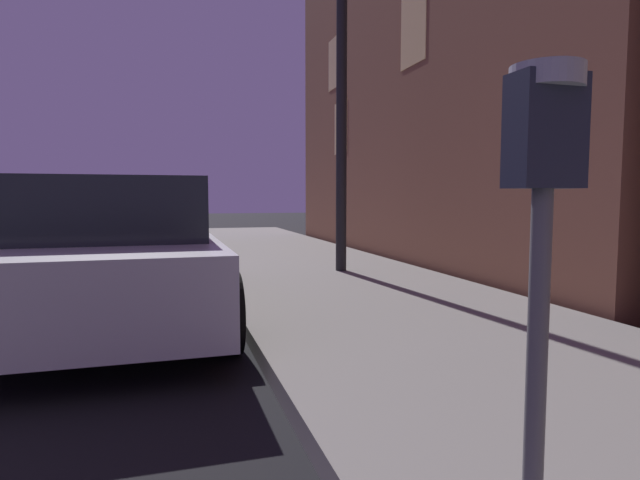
# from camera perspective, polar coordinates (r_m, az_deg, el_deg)

# --- Properties ---
(parking_meter) EXTENTS (0.19, 0.19, 1.45)m
(parking_meter) POSITION_cam_1_polar(r_m,az_deg,el_deg) (1.52, 23.15, 3.85)
(parking_meter) COLOR #59595B
(parking_meter) RESTS_ON sidewalk
(car_silver) EXTENTS (2.13, 4.56, 1.43)m
(car_silver) POSITION_cam_1_polar(r_m,az_deg,el_deg) (5.58, -21.58, -1.17)
(car_silver) COLOR #B7B7BF
(car_silver) RESTS_ON ground
(car_white) EXTENTS (2.05, 4.44, 1.43)m
(car_white) POSITION_cam_1_polar(r_m,az_deg,el_deg) (12.42, -18.68, 1.88)
(car_white) COLOR silver
(car_white) RESTS_ON ground
(car_green) EXTENTS (2.00, 4.41, 1.43)m
(car_green) POSITION_cam_1_polar(r_m,az_deg,el_deg) (19.04, -17.87, 2.85)
(car_green) COLOR #19592D
(car_green) RESTS_ON ground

